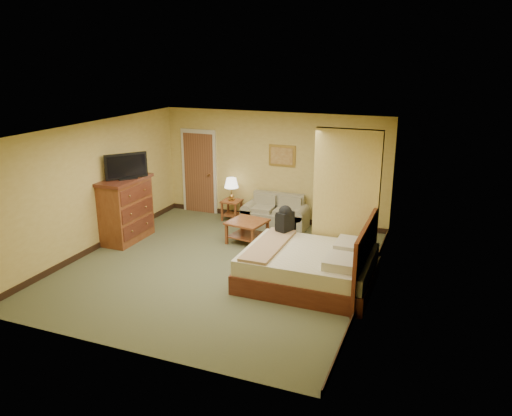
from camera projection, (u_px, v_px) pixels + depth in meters
The scene contains 17 objects.
floor at pixel (220, 267), 9.45m from camera, with size 6.00×6.00×0.00m, color #525537.
ceiling at pixel (216, 129), 8.68m from camera, with size 6.00×6.00×0.00m, color white.
back_wall at pixel (273, 167), 11.73m from camera, with size 5.50×0.02×2.60m, color tan.
left_wall at pixel (95, 187), 10.03m from camera, with size 0.02×6.00×2.60m, color tan.
right_wall at pixel (371, 218), 8.11m from camera, with size 0.02×6.00×2.60m, color tan.
partition at pixel (346, 200), 9.14m from camera, with size 1.20×0.15×2.60m, color tan.
door at pixel (199, 172), 12.46m from camera, with size 0.94×0.16×2.10m.
baseboard at pixel (273, 218), 12.09m from camera, with size 5.50×0.02×0.12m, color black.
loveseat at pixel (275, 216), 11.58m from camera, with size 1.50×0.70×0.76m.
side_table at pixel (232, 207), 12.04m from camera, with size 0.44×0.44×0.49m.
table_lamp at pixel (231, 183), 11.86m from camera, with size 0.34×0.34×0.55m.
coffee_table at pixel (247, 227), 10.59m from camera, with size 0.84×0.84×0.48m.
wall_picture at pixel (282, 156), 11.55m from camera, with size 0.64×0.04×0.50m.
dresser at pixel (126, 209), 10.62m from camera, with size 0.67×1.28×1.37m.
tv at pixel (126, 167), 10.31m from camera, with size 0.60×0.73×0.54m.
bed at pixel (311, 267), 8.63m from camera, with size 2.23×1.89×1.23m.
backpack at pixel (285, 219), 9.39m from camera, with size 0.31×0.37×0.55m.
Camera 1 is at (3.82, -7.84, 3.86)m, focal length 35.00 mm.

